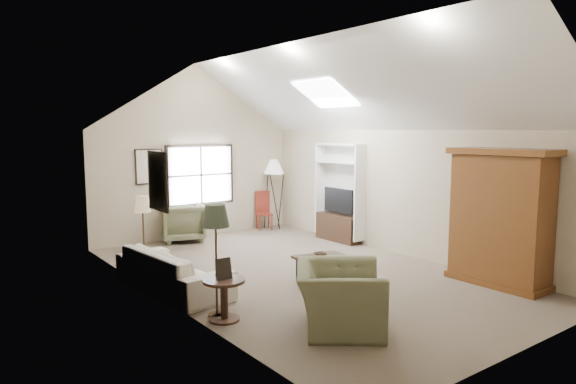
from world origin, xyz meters
TOP-DOWN VIEW (x-y plane):
  - room_shell at (0.00, 0.00)m, footprint 5.01×8.01m
  - window at (0.10, 3.96)m, footprint 1.72×0.08m
  - skylight at (1.30, 0.90)m, footprint 0.80×1.20m
  - wall_art at (-1.88, 1.94)m, footprint 1.97×3.71m
  - armoire at (2.18, -2.40)m, footprint 0.60×1.50m
  - tv_alcove at (2.34, 1.60)m, footprint 0.32×1.30m
  - media_console at (2.32, 1.60)m, footprint 0.34×1.18m
  - tv_panel at (2.32, 1.60)m, footprint 0.05×0.90m
  - sofa at (-2.20, 0.46)m, footprint 1.09×2.30m
  - armchair_near at (-1.16, -2.23)m, footprint 1.60×1.62m
  - armchair_far at (-0.52, 3.70)m, footprint 1.14×1.16m
  - coffee_table at (-0.05, -0.56)m, footprint 0.92×0.60m
  - bowl at (-0.05, -0.56)m, footprint 0.23×0.23m
  - side_table at (-2.20, -1.14)m, footprint 0.61×0.61m
  - side_chair at (1.72, 3.70)m, footprint 0.48×0.48m
  - tripod_lamp at (2.02, 3.70)m, footprint 0.67×0.67m
  - dark_lamp at (-2.20, -0.94)m, footprint 0.41×0.41m
  - tan_lamp at (-2.20, 1.66)m, footprint 0.31×0.31m

SIDE VIEW (x-z plane):
  - coffee_table at x=-0.05m, z-range 0.00..0.44m
  - side_table at x=-2.20m, z-range 0.00..0.56m
  - media_console at x=2.32m, z-range 0.00..0.60m
  - sofa at x=-2.20m, z-range 0.00..0.65m
  - armchair_near at x=-1.16m, z-range 0.00..0.79m
  - armchair_far at x=-0.52m, z-range 0.00..0.85m
  - bowl at x=-0.05m, z-range 0.44..0.49m
  - side_chair at x=1.72m, z-range 0.00..0.97m
  - tan_lamp at x=-2.20m, z-range 0.00..1.40m
  - dark_lamp at x=-2.20m, z-range 0.00..1.55m
  - tripod_lamp at x=2.02m, z-range 0.00..1.79m
  - tv_panel at x=2.32m, z-range 0.65..1.20m
  - armoire at x=2.18m, z-range 0.00..2.20m
  - tv_alcove at x=2.34m, z-range 0.10..2.20m
  - window at x=0.10m, z-range 0.74..2.16m
  - wall_art at x=-1.88m, z-range 1.29..2.17m
  - room_shell at x=0.00m, z-range 1.21..5.21m
  - skylight at x=1.30m, z-range 2.96..3.48m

